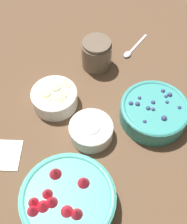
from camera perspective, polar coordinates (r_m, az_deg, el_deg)
The scene contains 7 objects.
ground_plane at distance 0.89m, azimuth -2.23°, elevation -1.53°, with size 4.00×4.00×0.00m, color brown.
bowl_strawberries at distance 0.75m, azimuth -4.78°, elevation -15.70°, with size 0.22×0.22×0.08m.
bowl_blueberries at distance 0.88m, azimuth 11.01°, elevation 0.16°, with size 0.19×0.19×0.06m.
bowl_bananas at distance 0.90m, azimuth -7.14°, elevation 2.73°, with size 0.13×0.13×0.05m.
bowl_cream at distance 0.84m, azimuth -0.45°, elevation -3.25°, with size 0.12×0.12×0.05m.
jar_chocolate at distance 0.99m, azimuth 0.56°, elevation 10.45°, with size 0.09×0.09×0.10m.
spoon at distance 1.07m, azimuth 6.96°, elevation 11.17°, with size 0.13×0.09×0.01m.
Camera 1 is at (-0.15, -0.46, 0.74)m, focal length 50.00 mm.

